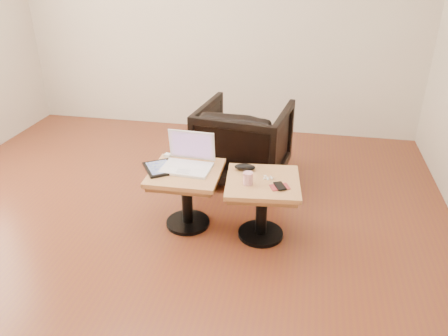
% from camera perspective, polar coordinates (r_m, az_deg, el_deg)
% --- Properties ---
extents(room_shell, '(4.52, 4.52, 2.71)m').
position_cam_1_polar(room_shell, '(2.84, -10.32, 14.56)').
color(room_shell, maroon).
rests_on(room_shell, ground).
extents(side_table_left, '(0.52, 0.52, 0.47)m').
position_cam_1_polar(side_table_left, '(3.28, -4.94, -2.17)').
color(side_table_left, black).
rests_on(side_table_left, ground).
extents(side_table_right, '(0.57, 0.57, 0.47)m').
position_cam_1_polar(side_table_right, '(3.15, 5.02, -3.48)').
color(side_table_right, black).
rests_on(side_table_right, ground).
extents(laptop, '(0.37, 0.30, 0.26)m').
position_cam_1_polar(laptop, '(3.26, -4.69, 0.97)').
color(laptop, white).
rests_on(laptop, side_table_left).
extents(tablet, '(0.31, 0.33, 0.02)m').
position_cam_1_polar(tablet, '(3.26, -8.40, -0.01)').
color(tablet, black).
rests_on(tablet, side_table_left).
extents(charging_adapter, '(0.05, 0.05, 0.03)m').
position_cam_1_polar(charging_adapter, '(3.45, -7.38, 1.65)').
color(charging_adapter, white).
rests_on(charging_adapter, side_table_left).
extents(glasses_case, '(0.16, 0.08, 0.05)m').
position_cam_1_polar(glasses_case, '(3.21, 2.75, 0.12)').
color(glasses_case, black).
rests_on(glasses_case, side_table_right).
extents(striped_cup, '(0.08, 0.08, 0.09)m').
position_cam_1_polar(striped_cup, '(3.01, 3.15, -1.35)').
color(striped_cup, '#C03F59').
rests_on(striped_cup, side_table_right).
extents(earbuds_tangle, '(0.08, 0.06, 0.01)m').
position_cam_1_polar(earbuds_tangle, '(3.11, 5.77, -1.28)').
color(earbuds_tangle, white).
rests_on(earbuds_tangle, side_table_right).
extents(phone_on_sleeve, '(0.15, 0.13, 0.02)m').
position_cam_1_polar(phone_on_sleeve, '(3.01, 7.30, -2.40)').
color(phone_on_sleeve, maroon).
rests_on(phone_on_sleeve, side_table_right).
extents(armchair, '(0.86, 0.88, 0.71)m').
position_cam_1_polar(armchair, '(3.98, 2.59, 3.41)').
color(armchair, black).
rests_on(armchair, ground).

